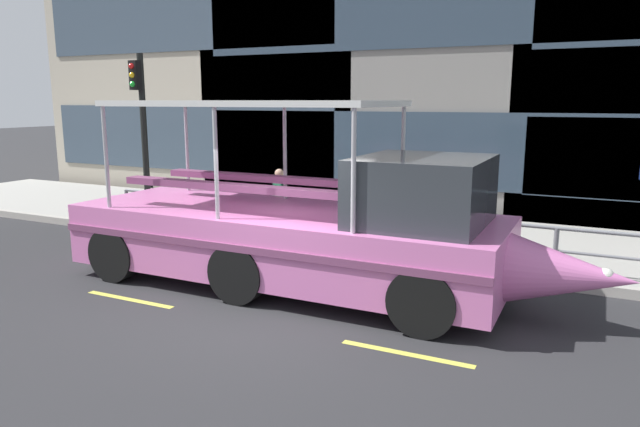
# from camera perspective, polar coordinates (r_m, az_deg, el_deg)

# --- Properties ---
(ground_plane) EXTENTS (120.00, 120.00, 0.00)m
(ground_plane) POSITION_cam_1_polar(r_m,az_deg,el_deg) (9.35, -4.63, -9.43)
(ground_plane) COLOR #2B2B2D
(sidewalk) EXTENTS (32.00, 4.80, 0.18)m
(sidewalk) POSITION_cam_1_polar(r_m,az_deg,el_deg) (14.22, 6.94, -1.91)
(sidewalk) COLOR #A8A59E
(sidewalk) RESTS_ON ground_plane
(curb_edge) EXTENTS (32.00, 0.18, 0.18)m
(curb_edge) POSITION_cam_1_polar(r_m,az_deg,el_deg) (11.96, 2.99, -4.34)
(curb_edge) COLOR #B2ADA3
(curb_edge) RESTS_ON ground_plane
(lane_centreline) EXTENTS (25.80, 0.12, 0.01)m
(lane_centreline) POSITION_cam_1_polar(r_m,az_deg,el_deg) (8.84, -6.78, -10.68)
(lane_centreline) COLOR #DBD64C
(lane_centreline) RESTS_ON ground_plane
(curb_guardrail) EXTENTS (12.06, 0.09, 0.87)m
(curb_guardrail) POSITION_cam_1_polar(r_m,az_deg,el_deg) (12.26, 1.93, -0.72)
(curb_guardrail) COLOR gray
(curb_guardrail) RESTS_ON sidewalk
(traffic_light_pole) EXTENTS (0.24, 0.46, 4.25)m
(traffic_light_pole) POSITION_cam_1_polar(r_m,az_deg,el_deg) (15.64, -17.14, 8.70)
(traffic_light_pole) COLOR black
(traffic_light_pole) RESTS_ON sidewalk
(leaned_bicycle) EXTENTS (1.74, 0.46, 0.96)m
(leaned_bicycle) POSITION_cam_1_polar(r_m,az_deg,el_deg) (15.37, -15.76, 0.50)
(leaned_bicycle) COLOR black
(leaned_bicycle) RESTS_ON sidewalk
(duck_tour_boat) EXTENTS (9.65, 2.63, 3.27)m
(duck_tour_boat) POSITION_cam_1_polar(r_m,az_deg,el_deg) (10.02, -0.95, -1.70)
(duck_tour_boat) COLOR pink
(duck_tour_boat) RESTS_ON ground_plane
(pedestrian_near_bow) EXTENTS (0.33, 0.45, 1.76)m
(pedestrian_near_bow) POSITION_cam_1_polar(r_m,az_deg,el_deg) (12.38, 15.68, 1.26)
(pedestrian_near_bow) COLOR #47423D
(pedestrian_near_bow) RESTS_ON sidewalk
(pedestrian_mid_left) EXTENTS (0.33, 0.39, 1.64)m
(pedestrian_mid_left) POSITION_cam_1_polar(r_m,az_deg,el_deg) (13.10, 7.86, 1.77)
(pedestrian_mid_left) COLOR #47423D
(pedestrian_mid_left) RESTS_ON sidewalk
(pedestrian_mid_right) EXTENTS (0.42, 0.25, 1.53)m
(pedestrian_mid_right) POSITION_cam_1_polar(r_m,az_deg,el_deg) (13.55, -4.01, 1.86)
(pedestrian_mid_right) COLOR black
(pedestrian_mid_right) RESTS_ON sidewalk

